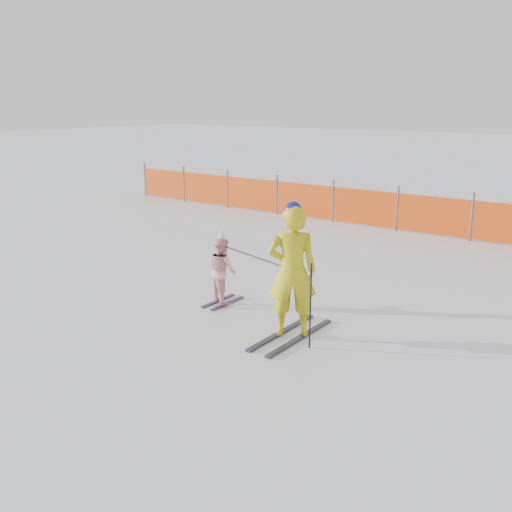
{
  "coord_description": "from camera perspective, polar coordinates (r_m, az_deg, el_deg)",
  "views": [
    {
      "loc": [
        5.39,
        -6.74,
        3.45
      ],
      "look_at": [
        0.0,
        0.5,
        1.0
      ],
      "focal_mm": 40.0,
      "sensor_mm": 36.0,
      "label": 1
    }
  ],
  "objects": [
    {
      "name": "ground",
      "position": [
        9.3,
        -1.85,
        -6.61
      ],
      "size": [
        120.0,
        120.0,
        0.0
      ],
      "primitive_type": "plane",
      "color": "white",
      "rests_on": "ground"
    },
    {
      "name": "adult",
      "position": [
        8.42,
        3.63,
        -1.49
      ],
      "size": [
        0.87,
        1.72,
        2.08
      ],
      "color": "black",
      "rests_on": "ground"
    },
    {
      "name": "child",
      "position": [
        9.96,
        -3.4,
        -1.36
      ],
      "size": [
        0.69,
        0.86,
        1.35
      ],
      "color": "black",
      "rests_on": "ground"
    },
    {
      "name": "ski_poles",
      "position": [
        8.67,
        2.17,
        -2.13
      ],
      "size": [
        2.13,
        0.7,
        1.28
      ],
      "color": "black",
      "rests_on": "ground"
    },
    {
      "name": "safety_fence",
      "position": [
        16.67,
        9.62,
        4.99
      ],
      "size": [
        17.43,
        0.06,
        1.25
      ],
      "color": "#595960",
      "rests_on": "ground"
    }
  ]
}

